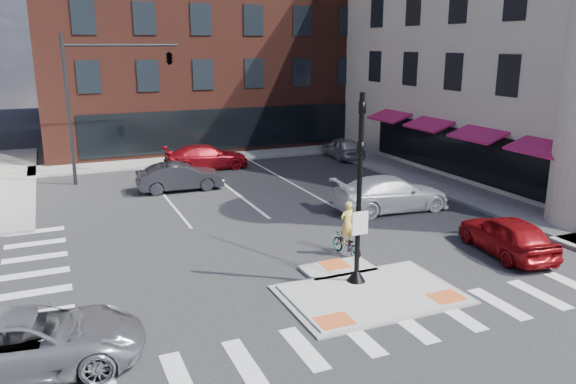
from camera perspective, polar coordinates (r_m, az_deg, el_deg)
name	(u,v)px	position (r m, az deg, el deg)	size (l,w,h in m)	color
ground	(362,289)	(18.08, 7.57, -9.75)	(120.00, 120.00, 0.00)	#28282B
refuge_island	(367,291)	(17.86, 8.00, -9.91)	(5.40, 4.65, 0.13)	gray
sidewalk_e	(440,184)	(31.76, 15.18, 0.83)	(3.00, 24.00, 0.15)	gray
sidewalk_n	(235,156)	(38.57, -5.36, 3.71)	(26.00, 3.00, 0.15)	gray
building_n	(195,39)	(47.46, -9.47, 15.04)	(24.40, 18.40, 15.50)	#4F2118
building_far_left	(87,67)	(66.24, -19.73, 11.85)	(10.00, 12.00, 10.00)	slate
building_far_right	(199,56)	(70.29, -9.03, 13.46)	(12.00, 12.00, 12.00)	brown
signal_pole	(358,214)	(17.56, 7.17, -2.26)	(0.60, 0.60, 5.98)	black
mast_arm_signal	(143,68)	(32.46, -14.52, 12.13)	(6.10, 2.24, 8.00)	black
silver_suv	(29,342)	(14.87, -24.78, -13.64)	(2.44, 5.28, 1.47)	#A1A3A8
red_sedan	(507,235)	(22.02, 21.36, -4.08)	(1.72, 4.28, 1.46)	maroon
white_pickup	(392,193)	(26.27, 10.49, -0.15)	(2.24, 5.50, 1.60)	white
bg_car_dark	(180,177)	(29.92, -10.93, 1.53)	(1.55, 4.44, 1.46)	#29292E
bg_car_silver	(343,148)	(38.00, 5.59, 4.51)	(1.68, 4.17, 1.42)	silver
bg_car_red	(206,157)	(34.82, -8.31, 3.53)	(2.09, 5.13, 1.49)	maroon
cyclist	(347,237)	(20.52, 5.98, -4.59)	(0.79, 1.64, 2.03)	#3F3F44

